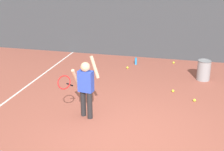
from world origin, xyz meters
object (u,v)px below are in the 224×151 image
ball_hopper (204,70)px  tennis_ball_1 (173,91)px  tennis_ball_2 (127,68)px  tennis_ball_0 (174,63)px  tennis_player (85,85)px  water_bottle (136,61)px  tennis_ball_3 (195,100)px

ball_hopper → tennis_ball_1: bearing=-124.3°
tennis_ball_2 → tennis_ball_0: bearing=32.6°
ball_hopper → tennis_ball_2: bearing=168.8°
tennis_player → water_bottle: bearing=91.7°
ball_hopper → tennis_ball_1: 1.35m
tennis_ball_2 → tennis_ball_3: (2.00, -1.99, 0.00)m
tennis_ball_1 → tennis_ball_2: bearing=134.0°
tennis_ball_1 → tennis_ball_3: bearing=-40.9°
tennis_ball_0 → tennis_ball_1: size_ratio=1.00×
ball_hopper → tennis_ball_3: ball_hopper is taller
tennis_ball_0 → tennis_ball_2: size_ratio=1.00×
tennis_ball_0 → tennis_ball_3: bearing=-76.8°
water_bottle → tennis_ball_2: water_bottle is taller
tennis_player → water_bottle: (0.39, 3.83, -0.62)m
tennis_player → tennis_ball_2: (0.21, 3.35, -0.69)m
tennis_player → tennis_ball_0: size_ratio=20.46×
tennis_player → tennis_ball_3: (2.22, 1.36, -0.69)m
tennis_ball_0 → water_bottle: bearing=-162.0°
tennis_ball_1 → tennis_ball_2: (-1.48, 1.53, 0.00)m
tennis_ball_1 → ball_hopper: bearing=55.7°
water_bottle → tennis_ball_3: bearing=-53.4°
tennis_player → tennis_ball_0: tennis_player is taller
ball_hopper → tennis_player: bearing=-129.9°
tennis_player → tennis_ball_3: tennis_player is taller
ball_hopper → water_bottle: ball_hopper is taller
tennis_player → water_bottle: tennis_player is taller
tennis_player → tennis_ball_1: 2.58m
tennis_ball_2 → tennis_ball_3: bearing=-44.8°
tennis_ball_2 → tennis_ball_1: bearing=-46.0°
tennis_ball_3 → tennis_ball_1: bearing=139.1°
tennis_ball_3 → water_bottle: bearing=126.6°
ball_hopper → tennis_ball_2: 2.28m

